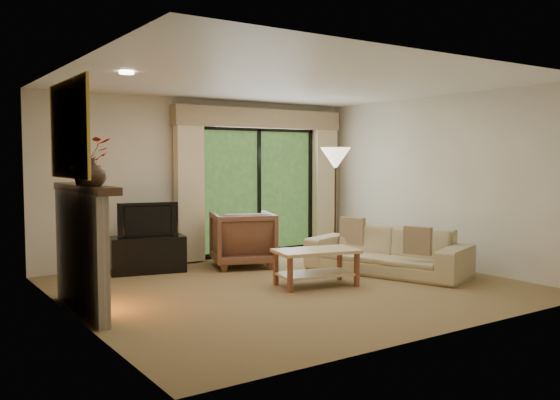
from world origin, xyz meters
TOP-DOWN VIEW (x-y plane):
  - floor at (0.00, 0.00)m, footprint 5.50×5.50m
  - ceiling at (0.00, 0.00)m, footprint 5.50×5.50m
  - wall_back at (0.00, 2.50)m, footprint 5.00×0.00m
  - wall_front at (0.00, -2.50)m, footprint 5.00×0.00m
  - wall_left at (-2.75, 0.00)m, footprint 0.00×5.00m
  - wall_right at (2.75, 0.00)m, footprint 0.00×5.00m
  - fireplace at (-2.63, 0.20)m, footprint 0.24×1.70m
  - mirror at (-2.71, 0.20)m, footprint 0.07×1.45m
  - sliding_door at (1.00, 2.45)m, footprint 2.26×0.10m
  - curtain_left at (-0.35, 2.34)m, footprint 0.45×0.18m
  - curtain_right at (2.35, 2.34)m, footprint 0.45×0.18m
  - cornice at (1.00, 2.36)m, footprint 3.20×0.24m
  - media_console at (-1.20, 1.95)m, footprint 1.13×0.69m
  - tv at (-1.20, 1.95)m, footprint 0.86×0.29m
  - armchair at (0.18, 1.59)m, footprint 1.16×1.18m
  - sofa at (1.61, -0.05)m, footprint 1.63×2.44m
  - pillow_near at (1.53, -0.71)m, footprint 0.22×0.38m
  - pillow_far at (1.53, 0.61)m, footprint 0.23×0.40m
  - coffee_table at (0.26, -0.15)m, footprint 1.16×0.79m
  - floor_lamp at (1.71, 1.24)m, footprint 0.63×0.63m
  - vase at (-2.61, -0.25)m, footprint 0.31×0.31m
  - branches at (-2.61, -0.05)m, footprint 0.55×0.52m

SIDE VIEW (x-z plane):
  - floor at x=0.00m, z-range 0.00..0.00m
  - coffee_table at x=0.26m, z-range 0.00..0.48m
  - media_console at x=-1.20m, z-range 0.00..0.53m
  - sofa at x=1.61m, z-range 0.00..0.66m
  - armchair at x=0.18m, z-range 0.00..0.85m
  - pillow_near at x=1.53m, z-range 0.37..0.74m
  - pillow_far at x=1.53m, z-range 0.36..0.76m
  - fireplace at x=-2.63m, z-range 0.00..1.37m
  - tv at x=-1.20m, z-range 0.53..1.02m
  - floor_lamp at x=1.71m, z-range 0.00..1.83m
  - sliding_door at x=1.00m, z-range 0.02..2.18m
  - curtain_left at x=-0.35m, z-range 0.02..2.38m
  - curtain_right at x=2.35m, z-range 0.02..2.38m
  - wall_back at x=0.00m, z-range -1.20..3.80m
  - wall_front at x=0.00m, z-range -1.20..3.80m
  - wall_left at x=-2.75m, z-range -1.20..3.80m
  - wall_right at x=2.75m, z-range -1.20..3.80m
  - vase at x=-2.61m, z-range 1.37..1.65m
  - branches at x=-2.61m, z-range 1.37..1.86m
  - mirror at x=-2.71m, z-range 1.44..2.46m
  - cornice at x=1.00m, z-range 2.16..2.48m
  - ceiling at x=0.00m, z-range 2.60..2.60m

